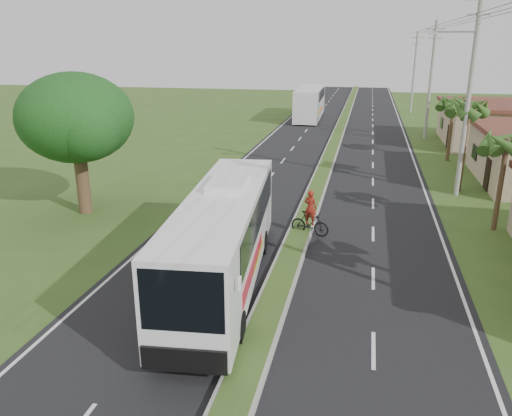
# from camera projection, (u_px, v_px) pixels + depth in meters

# --- Properties ---
(ground) EXTENTS (180.00, 180.00, 0.00)m
(ground) POSITION_uv_depth(u_px,v_px,m) (261.00, 337.00, 15.81)
(ground) COLOR #37531E
(ground) RESTS_ON ground
(road_asphalt) EXTENTS (14.00, 160.00, 0.02)m
(road_asphalt) POSITION_uv_depth(u_px,v_px,m) (321.00, 179.00, 34.36)
(road_asphalt) COLOR black
(road_asphalt) RESTS_ON ground
(median_strip) EXTENTS (1.20, 160.00, 0.18)m
(median_strip) POSITION_uv_depth(u_px,v_px,m) (321.00, 178.00, 34.33)
(median_strip) COLOR gray
(median_strip) RESTS_ON ground
(lane_edge_left) EXTENTS (0.12, 160.00, 0.01)m
(lane_edge_left) POSITION_uv_depth(u_px,v_px,m) (227.00, 174.00, 35.75)
(lane_edge_left) COLOR silver
(lane_edge_left) RESTS_ON ground
(lane_edge_right) EXTENTS (0.12, 160.00, 0.01)m
(lane_edge_right) POSITION_uv_depth(u_px,v_px,m) (422.00, 185.00, 32.98)
(lane_edge_right) COLOR silver
(lane_edge_right) RESTS_ON ground
(shop_far) EXTENTS (8.60, 11.60, 3.82)m
(shop_far) POSITION_uv_depth(u_px,v_px,m) (491.00, 124.00, 45.72)
(shop_far) COLOR tan
(shop_far) RESTS_ON ground
(palm_verge_b) EXTENTS (2.40, 2.40, 5.05)m
(palm_verge_b) POSITION_uv_depth(u_px,v_px,m) (507.00, 143.00, 23.65)
(palm_verge_b) COLOR #473321
(palm_verge_b) RESTS_ON ground
(palm_verge_c) EXTENTS (2.40, 2.40, 5.85)m
(palm_verge_c) POSITION_uv_depth(u_px,v_px,m) (469.00, 109.00, 30.03)
(palm_verge_c) COLOR #473321
(palm_verge_c) RESTS_ON ground
(palm_verge_d) EXTENTS (2.40, 2.40, 5.25)m
(palm_verge_d) POSITION_uv_depth(u_px,v_px,m) (454.00, 103.00, 38.45)
(palm_verge_d) COLOR #473321
(palm_verge_d) RESTS_ON ground
(shade_tree) EXTENTS (6.30, 6.00, 7.54)m
(shade_tree) POSITION_uv_depth(u_px,v_px,m) (74.00, 121.00, 26.04)
(shade_tree) COLOR #473321
(shade_tree) RESTS_ON ground
(utility_pole_b) EXTENTS (3.20, 0.28, 12.00)m
(utility_pole_b) POSITION_uv_depth(u_px,v_px,m) (469.00, 91.00, 28.81)
(utility_pole_b) COLOR gray
(utility_pole_b) RESTS_ON ground
(utility_pole_c) EXTENTS (1.60, 0.28, 11.00)m
(utility_pole_c) POSITION_uv_depth(u_px,v_px,m) (431.00, 79.00, 47.54)
(utility_pole_c) COLOR gray
(utility_pole_c) RESTS_ON ground
(utility_pole_d) EXTENTS (1.60, 0.28, 10.50)m
(utility_pole_d) POSITION_uv_depth(u_px,v_px,m) (414.00, 72.00, 66.17)
(utility_pole_d) COLOR gray
(utility_pole_d) RESTS_ON ground
(coach_bus_main) EXTENTS (3.69, 12.20, 3.88)m
(coach_bus_main) POSITION_uv_depth(u_px,v_px,m) (224.00, 232.00, 18.64)
(coach_bus_main) COLOR white
(coach_bus_main) RESTS_ON ground
(coach_bus_far) EXTENTS (3.13, 12.96, 3.75)m
(coach_bus_far) POSITION_uv_depth(u_px,v_px,m) (310.00, 101.00, 61.87)
(coach_bus_far) COLOR white
(coach_bus_far) RESTS_ON ground
(motorcyclist) EXTENTS (2.01, 1.04, 2.25)m
(motorcyclist) POSITION_uv_depth(u_px,v_px,m) (310.00, 220.00, 24.02)
(motorcyclist) COLOR black
(motorcyclist) RESTS_ON ground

